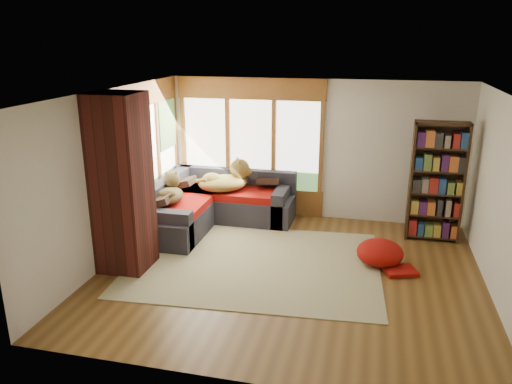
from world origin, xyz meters
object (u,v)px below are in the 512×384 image
at_px(dog_brindle, 170,193).
at_px(area_rug, 255,263).
at_px(sectional_sofa, 201,206).
at_px(pouf, 380,252).
at_px(brick_chimney, 122,184).
at_px(dog_tan, 227,180).
at_px(bookshelf, 437,182).

bearing_deg(dog_brindle, area_rug, -127.53).
distance_m(sectional_sofa, dog_brindle, 0.86).
distance_m(area_rug, pouf, 1.91).
height_order(sectional_sofa, area_rug, sectional_sofa).
xyz_separation_m(sectional_sofa, dog_brindle, (-0.32, -0.66, 0.44)).
distance_m(sectional_sofa, area_rug, 2.07).
xyz_separation_m(area_rug, pouf, (1.85, 0.41, 0.20)).
xyz_separation_m(sectional_sofa, area_rug, (1.39, -1.50, -0.30)).
bearing_deg(pouf, brick_chimney, -165.42).
bearing_deg(area_rug, sectional_sofa, 132.75).
xyz_separation_m(area_rug, dog_tan, (-0.93, 1.65, 0.79)).
bearing_deg(pouf, dog_tan, 155.99).
bearing_deg(area_rug, brick_chimney, -163.47).
height_order(sectional_sofa, dog_tan, dog_tan).
xyz_separation_m(sectional_sofa, bookshelf, (4.09, 0.13, 0.71)).
distance_m(bookshelf, pouf, 1.69).
xyz_separation_m(bookshelf, pouf, (-0.85, -1.22, -0.81)).
bearing_deg(brick_chimney, dog_brindle, 84.73).
distance_m(sectional_sofa, bookshelf, 4.16).
xyz_separation_m(sectional_sofa, dog_tan, (0.46, 0.15, 0.49)).
relative_size(sectional_sofa, dog_brindle, 2.66).
distance_m(bookshelf, dog_tan, 3.64).
relative_size(bookshelf, pouf, 2.87).
height_order(brick_chimney, dog_brindle, brick_chimney).
bearing_deg(area_rug, dog_brindle, 153.77).
bearing_deg(dog_tan, pouf, -50.47).
bearing_deg(dog_tan, area_rug, -87.14).
height_order(brick_chimney, bookshelf, brick_chimney).
distance_m(bookshelf, dog_brindle, 4.49).
xyz_separation_m(brick_chimney, dog_tan, (0.91, 2.20, -0.50)).
relative_size(bookshelf, dog_brindle, 2.44).
relative_size(pouf, dog_brindle, 0.85).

